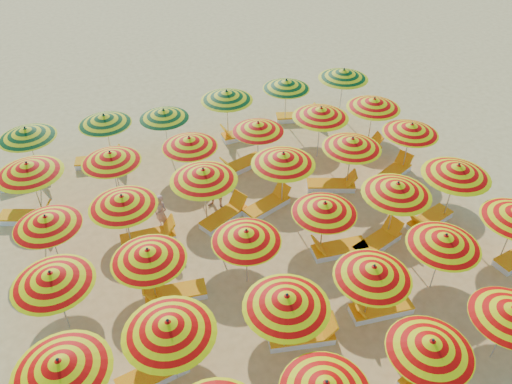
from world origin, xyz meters
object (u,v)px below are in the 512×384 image
(umbrella_24, at_px, (28,168))
(umbrella_15, at_px, (325,208))
(umbrella_18, at_px, (46,221))
(lounger_11, at_px, (429,220))
(umbrella_23, at_px, (411,129))
(lounger_6, at_px, (379,309))
(umbrella_20, at_px, (203,175))
(lounger_5, at_px, (303,336))
(umbrella_14, at_px, (246,236))
(lounger_20, at_px, (25,179))
(umbrella_27, at_px, (258,127))
(umbrella_4, at_px, (512,312))
(umbrella_12, at_px, (52,278))
(umbrella_28, at_px, (321,112))
(umbrella_22, at_px, (352,143))
(umbrella_21, at_px, (283,158))
(beachgoer_b, at_px, (217,190))
(lounger_22, at_px, (241,134))
(lounger_13, at_px, (224,216))
(lounger_9, at_px, (338,249))
(umbrella_16, at_px, (397,188))
(lounger_17, at_px, (27,217))
(lounger_12, at_px, (150,237))
(lounger_16, at_px, (393,173))
(umbrella_19, at_px, (122,201))
(umbrella_33, at_px, (227,95))
(umbrella_31, at_px, (104,119))
(umbrella_26, at_px, (189,142))
(umbrella_8, at_px, (287,301))
(umbrella_13, at_px, (148,255))
(umbrella_17, at_px, (457,170))
(umbrella_29, at_px, (374,103))
(umbrella_35, at_px, (344,74))
(beachgoer_a, at_px, (161,213))
(lounger_23, at_px, (297,117))
(lounger_14, at_px, (268,205))
(umbrella_30, at_px, (26,133))
(umbrella_3, at_px, (431,346))
(umbrella_6, at_px, (60,366))
(lounger_10, at_px, (378,242))
(umbrella_7, at_px, (169,327))
(lounger_21, at_px, (100,161))
(lounger_4, at_px, (154,374))
(lounger_8, at_px, (174,294))
(umbrella_32, at_px, (164,114))
(lounger_18, at_px, (242,165))

(umbrella_24, bearing_deg, umbrella_15, -33.28)
(umbrella_18, relative_size, lounger_11, 1.18)
(umbrella_23, relative_size, lounger_6, 1.18)
(umbrella_20, distance_m, lounger_5, 5.68)
(umbrella_14, distance_m, lounger_20, 9.65)
(umbrella_27, bearing_deg, umbrella_4, -77.68)
(umbrella_12, relative_size, umbrella_28, 1.01)
(umbrella_22, bearing_deg, umbrella_21, -179.31)
(umbrella_4, bearing_deg, beachgoer_b, 118.12)
(umbrella_18, distance_m, lounger_22, 9.14)
(umbrella_24, height_order, lounger_13, umbrella_24)
(lounger_9, bearing_deg, umbrella_16, -172.29)
(lounger_17, bearing_deg, lounger_12, -12.45)
(umbrella_20, relative_size, lounger_16, 1.35)
(umbrella_19, height_order, umbrella_33, umbrella_33)
(lounger_17, bearing_deg, umbrella_12, -58.01)
(umbrella_28, relative_size, lounger_12, 1.32)
(umbrella_31, height_order, lounger_22, umbrella_31)
(umbrella_15, bearing_deg, umbrella_22, 46.06)
(umbrella_26, bearing_deg, umbrella_8, -89.58)
(umbrella_13, height_order, umbrella_17, umbrella_17)
(umbrella_14, distance_m, umbrella_24, 7.49)
(umbrella_22, height_order, umbrella_24, umbrella_24)
(umbrella_19, distance_m, beachgoer_b, 3.44)
(umbrella_29, bearing_deg, beachgoer_b, -168.78)
(umbrella_35, xyz_separation_m, beachgoer_a, (-9.10, -4.30, -1.33))
(lounger_11, bearing_deg, lounger_23, -97.25)
(umbrella_20, bearing_deg, lounger_14, -2.26)
(umbrella_4, distance_m, umbrella_26, 10.92)
(umbrella_30, bearing_deg, umbrella_8, -63.40)
(umbrella_13, xyz_separation_m, umbrella_29, (9.83, 4.63, 0.08))
(umbrella_3, xyz_separation_m, umbrella_28, (2.56, 9.70, 0.18))
(umbrella_19, relative_size, umbrella_30, 0.95)
(umbrella_24, height_order, umbrella_31, umbrella_24)
(umbrella_6, relative_size, lounger_10, 1.48)
(umbrella_7, distance_m, lounger_11, 9.65)
(umbrella_22, distance_m, lounger_9, 3.82)
(umbrella_21, xyz_separation_m, beachgoer_a, (-4.06, 0.45, -1.31))
(lounger_5, distance_m, lounger_13, 5.26)
(umbrella_20, bearing_deg, umbrella_15, -43.38)
(umbrella_24, bearing_deg, lounger_22, 14.77)
(lounger_14, xyz_separation_m, lounger_20, (-7.59, 4.81, 0.00))
(umbrella_12, xyz_separation_m, lounger_21, (1.95, 7.38, -1.75))
(umbrella_18, distance_m, lounger_4, 5.30)
(lounger_8, bearing_deg, umbrella_15, -171.04)
(umbrella_3, xyz_separation_m, beachgoer_a, (-4.07, 7.94, -1.14))
(lounger_13, xyz_separation_m, lounger_14, (1.56, -0.04, 0.00))
(umbrella_3, distance_m, lounger_21, 13.67)
(umbrella_32, distance_m, lounger_18, 3.52)
(umbrella_13, bearing_deg, lounger_14, 29.47)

